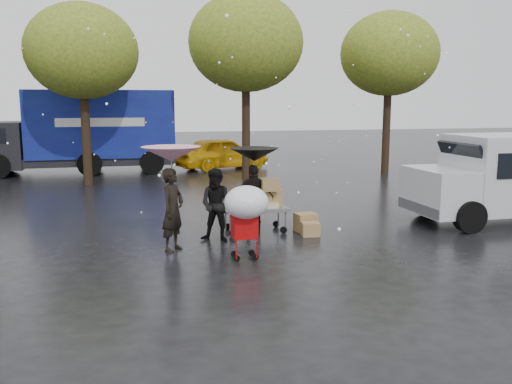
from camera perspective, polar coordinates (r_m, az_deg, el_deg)
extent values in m
plane|color=black|center=(11.39, -2.37, -5.88)|extent=(90.00, 90.00, 0.00)
imported|color=black|center=(11.13, -8.76, -1.85)|extent=(0.70, 0.74, 1.70)
imported|color=black|center=(11.79, -4.10, -1.38)|extent=(0.96, 0.87, 1.60)
imported|color=black|center=(12.52, -0.20, -0.74)|extent=(0.96, 0.46, 1.59)
cylinder|color=#4C4C4C|center=(11.10, -8.78, -1.13)|extent=(0.02, 0.02, 1.98)
cone|color=#CD5485|center=(10.96, -8.91, 3.97)|extent=(1.19, 1.19, 0.30)
sphere|color=#4C4C4C|center=(10.96, -8.92, 4.12)|extent=(0.06, 0.06, 0.06)
cylinder|color=#4C4C4C|center=(12.50, -0.20, -0.21)|extent=(0.02, 0.02, 1.83)
cone|color=black|center=(12.38, -0.20, 3.96)|extent=(1.14, 1.14, 0.30)
sphere|color=#4C4C4C|center=(12.37, -0.20, 4.10)|extent=(0.06, 0.06, 0.06)
cube|color=slate|center=(12.63, -0.09, -1.78)|extent=(1.50, 0.80, 0.08)
cylinder|color=slate|center=(12.43, -3.45, -0.80)|extent=(0.04, 0.04, 0.60)
cube|color=olive|center=(12.77, 1.33, -0.56)|extent=(0.55, 0.45, 0.40)
cube|color=olive|center=(12.43, -1.33, -0.95)|extent=(0.45, 0.40, 0.35)
cube|color=olive|center=(12.46, 1.41, 0.77)|extent=(0.40, 0.35, 0.28)
cube|color=tan|center=(12.62, 0.13, -1.32)|extent=(0.90, 0.55, 0.12)
cylinder|color=black|center=(12.30, -2.46, -4.33)|extent=(0.16, 0.05, 0.16)
cylinder|color=black|center=(12.91, -3.01, -3.67)|extent=(0.16, 0.05, 0.16)
cylinder|color=black|center=(12.58, 2.92, -4.02)|extent=(0.16, 0.05, 0.16)
cylinder|color=black|center=(13.18, 2.13, -3.40)|extent=(0.16, 0.05, 0.16)
cube|color=#B60A0A|center=(10.45, -1.24, -3.60)|extent=(0.47, 0.41, 0.45)
cylinder|color=#B60A0A|center=(10.19, -1.02, -1.80)|extent=(0.42, 0.02, 0.02)
cylinder|color=#4C4C4C|center=(10.21, -1.02, -2.19)|extent=(0.02, 0.02, 0.60)
ellipsoid|color=white|center=(10.17, -1.02, -1.08)|extent=(0.84, 0.84, 0.63)
cylinder|color=black|center=(10.41, -2.01, -7.00)|extent=(0.12, 0.04, 0.12)
cylinder|color=black|center=(10.72, -2.36, -6.53)|extent=(0.12, 0.04, 0.12)
cylinder|color=black|center=(10.49, -0.07, -6.88)|extent=(0.12, 0.04, 0.12)
cylinder|color=black|center=(10.79, -0.47, -6.41)|extent=(0.12, 0.04, 0.12)
cube|color=silver|center=(14.08, 18.83, 0.12)|extent=(1.20, 1.95, 1.10)
cube|color=black|center=(14.27, 20.88, 3.57)|extent=(0.37, 1.70, 0.67)
cube|color=slate|center=(13.86, 16.82, -1.60)|extent=(0.12, 1.90, 0.25)
cylinder|color=black|center=(13.49, 21.59, -2.46)|extent=(0.76, 0.28, 0.76)
cylinder|color=black|center=(15.05, 17.45, -1.05)|extent=(0.76, 0.28, 0.76)
cube|color=navy|center=(24.23, -15.93, 6.94)|extent=(6.00, 2.50, 2.80)
cube|color=black|center=(24.40, -18.12, 3.20)|extent=(8.00, 2.30, 0.35)
cube|color=silver|center=(22.97, -16.06, 7.07)|extent=(3.50, 0.03, 0.35)
cylinder|color=black|center=(25.94, -24.54, 3.05)|extent=(1.00, 0.30, 1.00)
cylinder|color=black|center=(23.21, -10.91, 3.07)|extent=(1.00, 0.30, 1.00)
cylinder|color=black|center=(25.49, -11.17, 3.62)|extent=(1.00, 0.30, 1.00)
cube|color=olive|center=(12.81, 5.24, -3.19)|extent=(0.52, 0.44, 0.43)
cube|color=olive|center=(12.38, 5.74, -3.92)|extent=(0.43, 0.35, 0.31)
imported|color=#DEA00B|center=(24.60, -3.56, 4.11)|extent=(4.60, 3.03, 1.46)
cylinder|color=black|center=(20.83, -17.51, 6.90)|extent=(0.32, 0.32, 4.48)
ellipsoid|color=#39611B|center=(20.90, -17.86, 13.93)|extent=(4.00, 4.00, 3.40)
cylinder|color=black|center=(21.29, -1.06, 7.94)|extent=(0.32, 0.32, 4.90)
ellipsoid|color=#39611B|center=(21.40, -1.09, 15.46)|extent=(4.40, 4.40, 3.74)
cylinder|color=black|center=(23.34, 13.60, 7.47)|extent=(0.32, 0.32, 4.62)
ellipsoid|color=#39611B|center=(23.41, 13.85, 13.94)|extent=(4.00, 4.00, 3.40)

